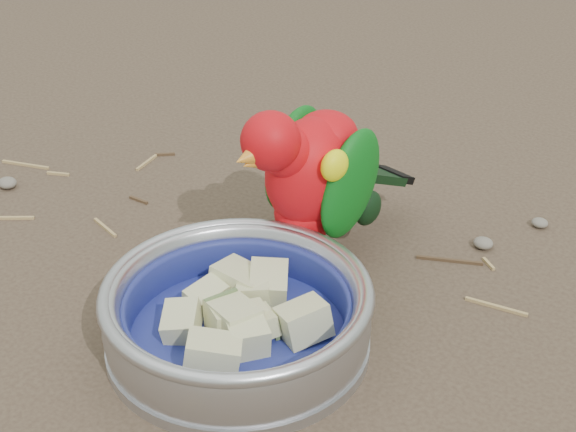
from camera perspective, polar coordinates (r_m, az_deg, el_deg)
The scene contains 6 objects.
ground at distance 0.80m, azimuth -6.77°, elevation -6.35°, with size 60.00×60.00×0.00m, color #49392C.
food_bowl at distance 0.76m, azimuth -3.24°, elevation -7.93°, with size 0.22×0.22×0.02m, color #B2B2BA.
bowl_wall at distance 0.74m, azimuth -3.31°, elevation -6.11°, with size 0.22×0.22×0.04m, color #B2B2BA, non-canonical shape.
fruit_wedges at distance 0.74m, azimuth -3.29°, elevation -6.54°, with size 0.13×0.13×0.03m, color beige, non-canonical shape.
lory_parrot at distance 0.82m, azimuth 1.49°, elevation 1.96°, with size 0.10×0.21×0.17m, color red, non-canonical shape.
ground_debris at distance 0.86m, azimuth -5.71°, elevation -3.16°, with size 0.90×0.80×0.01m, color tan, non-canonical shape.
Camera 1 is at (0.41, -0.49, 0.48)m, focal length 55.00 mm.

